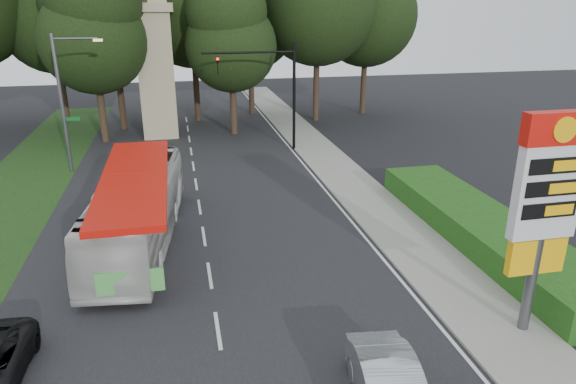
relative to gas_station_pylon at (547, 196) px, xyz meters
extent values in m
cube|color=black|center=(-9.20, 10.01, -4.44)|extent=(14.00, 80.00, 0.02)
cube|color=gray|center=(-0.70, 10.01, -4.39)|extent=(3.00, 80.00, 0.12)
cube|color=#193814|center=(-18.70, 16.01, -4.44)|extent=(5.00, 50.00, 0.02)
cube|color=#1B4813|center=(2.30, 6.01, -3.85)|extent=(3.00, 14.00, 1.20)
cylinder|color=#59595E|center=(0.00, 0.01, -2.85)|extent=(0.32, 0.32, 3.20)
cube|color=#FFB60D|center=(0.00, 0.01, -1.85)|extent=(1.80, 0.25, 1.10)
cube|color=silver|center=(0.00, 0.01, 0.15)|extent=(2.00, 0.35, 2.80)
cube|color=red|center=(0.00, 0.01, 1.95)|extent=(2.10, 0.40, 0.90)
cylinder|color=#FFB60D|center=(0.00, -0.21, 1.95)|extent=(0.70, 0.05, 0.70)
cube|color=black|center=(0.00, -0.18, 0.95)|extent=(1.70, 0.04, 0.45)
cube|color=black|center=(0.00, -0.18, 0.30)|extent=(1.70, 0.04, 0.45)
cube|color=black|center=(0.00, -0.18, -0.35)|extent=(1.70, 0.04, 0.45)
cylinder|color=black|center=(-2.20, 22.01, -0.85)|extent=(0.20, 0.20, 7.20)
cylinder|color=black|center=(-5.20, 22.01, 2.15)|extent=(6.00, 0.14, 0.14)
imported|color=black|center=(-7.20, 22.01, 1.90)|extent=(0.18, 0.22, 1.10)
sphere|color=#FF0C05|center=(-7.20, 21.86, 1.80)|extent=(0.18, 0.18, 0.18)
cylinder|color=#59595E|center=(-16.40, 20.01, -0.45)|extent=(0.20, 0.20, 8.00)
cylinder|color=#59595E|center=(-15.20, 20.01, 3.25)|extent=(2.40, 0.12, 0.12)
cube|color=#FFE599|center=(-14.00, 20.01, 3.15)|extent=(0.50, 0.22, 0.14)
cube|color=#0C591E|center=(-15.95, 20.01, -1.25)|extent=(0.85, 0.04, 0.22)
cube|color=#0C591E|center=(-16.40, 20.46, -1.55)|extent=(0.04, 0.85, 0.22)
cube|color=tan|center=(-11.20, 28.01, 0.05)|extent=(2.50, 2.50, 9.00)
cube|color=tan|center=(-11.20, 28.01, 4.85)|extent=(3.00, 3.00, 0.60)
cube|color=tan|center=(-11.20, 28.01, 5.35)|extent=(2.20, 2.20, 0.50)
cylinder|color=#2D2116|center=(-19.20, 35.01, -1.75)|extent=(0.50, 0.50, 5.40)
sphere|color=black|center=(-19.20, 35.01, 3.80)|extent=(8.40, 8.40, 8.40)
cylinder|color=#2D2116|center=(-14.20, 31.01, -1.21)|extent=(0.50, 0.50, 6.48)
cylinder|color=#2D2116|center=(-8.20, 33.01, -1.48)|extent=(0.50, 0.50, 5.94)
sphere|color=black|center=(-8.20, 33.01, 4.63)|extent=(9.24, 9.24, 9.24)
cylinder|color=#2D2116|center=(-3.20, 35.01, -1.84)|extent=(0.50, 0.50, 5.22)
sphere|color=black|center=(-3.20, 35.01, 3.53)|extent=(8.12, 8.12, 8.12)
cylinder|color=#2D2116|center=(1.80, 31.01, -1.39)|extent=(0.50, 0.50, 6.12)
sphere|color=black|center=(1.80, 31.01, 4.90)|extent=(9.52, 9.52, 9.52)
cylinder|color=#2D2116|center=(6.80, 33.01, -1.66)|extent=(0.50, 0.50, 5.58)
sphere|color=black|center=(6.80, 33.01, 4.08)|extent=(8.68, 8.68, 8.68)
cylinder|color=#2D2116|center=(-15.20, 27.01, -2.11)|extent=(0.50, 0.50, 4.68)
sphere|color=black|center=(-15.20, 27.01, 2.70)|extent=(7.28, 7.28, 7.28)
sphere|color=black|center=(-15.20, 27.01, 5.30)|extent=(6.24, 6.24, 6.24)
cylinder|color=#2D2116|center=(-5.70, 27.51, -2.29)|extent=(0.50, 0.50, 4.32)
sphere|color=black|center=(-5.70, 27.51, 2.15)|extent=(6.72, 6.72, 6.72)
sphere|color=black|center=(-5.70, 27.51, 4.55)|extent=(5.76, 5.76, 5.76)
imported|color=silver|center=(-11.82, 9.00, -2.94)|extent=(3.84, 11.06, 3.02)
camera|label=1|loc=(-9.93, -11.56, 5.05)|focal=32.00mm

